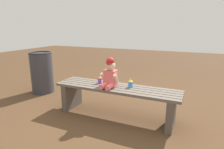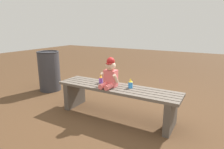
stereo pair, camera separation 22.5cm
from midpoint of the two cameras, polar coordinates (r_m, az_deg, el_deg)
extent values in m
plane|color=#4C331E|center=(2.77, 3.67, -12.34)|extent=(16.00, 16.00, 0.00)
cube|color=#60564C|center=(2.47, 2.05, -5.22)|extent=(1.74, 0.07, 0.04)
cube|color=#60564C|center=(2.54, 2.96, -4.65)|extent=(1.74, 0.07, 0.04)
cube|color=#60564C|center=(2.61, 3.81, -4.12)|extent=(1.74, 0.07, 0.04)
cube|color=#60564C|center=(2.69, 4.62, -3.61)|extent=(1.74, 0.07, 0.04)
cube|color=#60564C|center=(2.76, 5.38, -3.13)|extent=(1.74, 0.07, 0.04)
cube|color=#524941|center=(3.07, -9.03, -5.77)|extent=(0.08, 0.42, 0.40)
cube|color=#524941|center=(2.49, 19.79, -11.34)|extent=(0.08, 0.42, 0.40)
cube|color=#E56666|center=(2.60, 2.09, -1.13)|extent=(0.17, 0.12, 0.23)
sphere|color=beige|center=(2.56, 2.12, 2.60)|extent=(0.14, 0.14, 0.14)
cylinder|color=#B21E1E|center=(2.52, 1.74, 3.29)|extent=(0.09, 0.09, 0.01)
sphere|color=#B21E1E|center=(2.55, 2.14, 3.95)|extent=(0.11, 0.11, 0.11)
cylinder|color=#F06B6B|center=(2.54, -0.08, -3.38)|extent=(0.07, 0.16, 0.07)
cylinder|color=#F06B6B|center=(2.50, 1.71, -3.68)|extent=(0.07, 0.16, 0.07)
cylinder|color=beige|center=(2.62, -0.03, -0.71)|extent=(0.04, 0.12, 0.14)
cylinder|color=beige|center=(2.53, 3.66, -1.25)|extent=(0.04, 0.12, 0.14)
cylinder|color=#8C4CCC|center=(2.77, -1.03, -1.75)|extent=(0.06, 0.06, 0.08)
cone|color=orange|center=(2.75, -1.03, -0.66)|extent=(0.06, 0.06, 0.03)
cylinder|color=orange|center=(2.75, -1.03, -0.30)|extent=(0.01, 0.01, 0.02)
cylinder|color=#338CE5|center=(2.57, 8.08, -3.15)|extent=(0.06, 0.06, 0.08)
cone|color=yellow|center=(2.55, 8.12, -1.99)|extent=(0.06, 0.06, 0.03)
cylinder|color=yellow|center=(2.55, 8.13, -1.60)|extent=(0.01, 0.01, 0.02)
cylinder|color=#333338|center=(3.91, -16.77, 0.83)|extent=(0.41, 0.41, 0.76)
torus|color=#232327|center=(3.84, -17.18, 6.48)|extent=(0.42, 0.42, 0.03)
camera|label=1|loc=(0.11, -87.45, 0.64)|focal=30.43mm
camera|label=2|loc=(0.11, 92.55, -0.64)|focal=30.43mm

